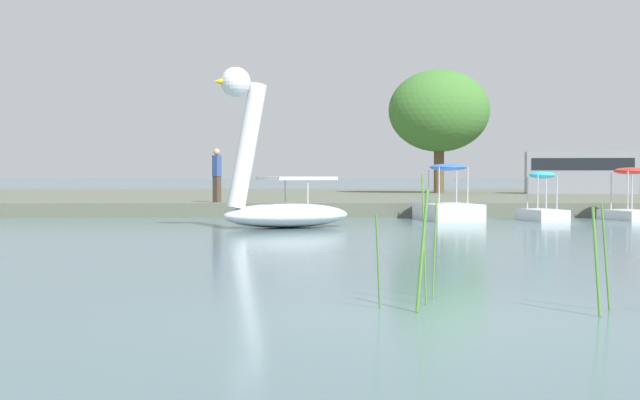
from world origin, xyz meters
TOP-DOWN VIEW (x-y plane):
  - ground_plane at (0.00, 0.00)m, footprint 542.70×542.70m
  - shore_bank_far at (0.00, 34.32)m, footprint 159.29×27.62m
  - swan_boat at (-1.99, 15.11)m, footprint 3.69×2.96m
  - pedal_boat_blue at (2.77, 18.97)m, footprint 1.82×2.60m
  - pedal_boat_cyan at (5.37, 18.55)m, footprint 1.22×1.87m
  - pedal_boat_red at (8.04, 19.10)m, footprint 1.51×1.97m
  - tree_broadleaf_right at (4.81, 35.93)m, footprint 4.78×4.20m
  - person_on_path at (-4.06, 21.45)m, footprint 0.30×0.30m
  - parked_van at (10.96, 34.51)m, footprint 5.01×2.48m
  - reed_clump_foreground at (0.75, 0.69)m, footprint 2.98×1.59m

SIDE VIEW (x-z plane):
  - ground_plane at x=0.00m, z-range 0.00..0.00m
  - shore_bank_far at x=0.00m, z-range 0.00..0.44m
  - pedal_boat_cyan at x=5.37m, z-range -0.31..1.08m
  - pedal_boat_blue at x=2.77m, z-range -0.39..1.22m
  - pedal_boat_red at x=8.04m, z-range -0.29..1.22m
  - reed_clump_foreground at x=0.75m, z-range -0.13..1.19m
  - swan_boat at x=-1.99m, z-range -1.07..2.81m
  - person_on_path at x=-4.06m, z-range 0.48..2.15m
  - parked_van at x=10.96m, z-range 0.52..2.40m
  - tree_broadleaf_right at x=4.81m, z-range 1.37..7.07m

